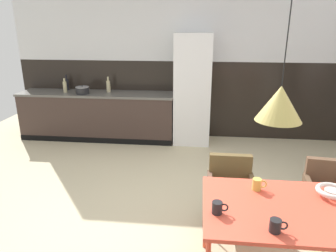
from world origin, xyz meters
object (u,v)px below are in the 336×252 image
object	(u,v)px
mug_white_ceramic	(276,226)
pendant_lamp_over_table_near	(280,103)
dining_table	(311,214)
armchair_facing_counter	(330,188)
bottle_vinegar_dark	(67,84)
cooking_pot	(83,90)
bottle_oil_tall	(65,87)
fruit_bowl	(332,191)
mug_wide_latte	(257,184)
refrigerator_column	(193,90)
armchair_corner_seat	(230,183)
bottle_wine_green	(108,86)
mug_dark_espresso	(218,208)

from	to	relation	value
mug_white_ceramic	pendant_lamp_over_table_near	world-z (taller)	pendant_lamp_over_table_near
dining_table	armchair_facing_counter	bearing A→B (deg)	59.89
dining_table	bottle_vinegar_dark	xyz separation A→B (m)	(-3.45, 3.50, 0.29)
armchair_facing_counter	cooking_pot	xyz separation A→B (m)	(-3.51, 2.36, 0.46)
bottle_oil_tall	pendant_lamp_over_table_near	bearing A→B (deg)	-46.98
fruit_bowl	cooking_pot	distance (m)	4.41
fruit_bowl	mug_wide_latte	world-z (taller)	mug_wide_latte
refrigerator_column	bottle_oil_tall	xyz separation A→B (m)	(-2.37, -0.05, 0.02)
refrigerator_column	bottle_vinegar_dark	size ratio (longest dim) A/B	6.69
armchair_corner_seat	armchair_facing_counter	bearing A→B (deg)	-179.85
bottle_wine_green	armchair_corner_seat	bearing A→B (deg)	-51.15
mug_white_ceramic	bottle_oil_tall	xyz separation A→B (m)	(-3.05, 3.57, 0.20)
dining_table	mug_white_ceramic	world-z (taller)	mug_white_ceramic
armchair_corner_seat	bottle_wine_green	world-z (taller)	bottle_wine_green
mug_white_ceramic	mug_wide_latte	bearing A→B (deg)	93.16
armchair_corner_seat	pendant_lamp_over_table_near	bearing A→B (deg)	103.21
dining_table	mug_dark_espresso	size ratio (longest dim) A/B	13.47
mug_white_ceramic	armchair_facing_counter	bearing A→B (deg)	54.29
bottle_vinegar_dark	cooking_pot	bearing A→B (deg)	-36.08
dining_table	armchair_corner_seat	xyz separation A→B (m)	(-0.53, 0.83, -0.22)
mug_dark_espresso	bottle_oil_tall	bearing A→B (deg)	128.12
dining_table	mug_wide_latte	size ratio (longest dim) A/B	13.44
bottle_oil_tall	cooking_pot	bearing A→B (deg)	-11.31
mug_wide_latte	pendant_lamp_over_table_near	world-z (taller)	pendant_lamp_over_table_near
cooking_pot	bottle_wine_green	size ratio (longest dim) A/B	0.84
armchair_facing_counter	bottle_oil_tall	world-z (taller)	bottle_oil_tall
refrigerator_column	cooking_pot	bearing A→B (deg)	-176.53
mug_dark_espresso	armchair_corner_seat	bearing A→B (deg)	78.65
mug_white_ceramic	pendant_lamp_over_table_near	bearing A→B (deg)	88.51
refrigerator_column	armchair_facing_counter	distance (m)	2.94
mug_white_ceramic	pendant_lamp_over_table_near	xyz separation A→B (m)	(0.01, 0.30, 0.78)
bottle_wine_green	pendant_lamp_over_table_near	bearing A→B (deg)	-56.37
armchair_facing_counter	bottle_vinegar_dark	bearing A→B (deg)	-27.62
armchair_facing_counter	fruit_bowl	bearing A→B (deg)	73.98
mug_wide_latte	cooking_pot	size ratio (longest dim) A/B	0.51
dining_table	bottle_oil_tall	world-z (taller)	bottle_oil_tall
fruit_bowl	pendant_lamp_over_table_near	xyz separation A→B (m)	(-0.55, -0.22, 0.78)
armchair_corner_seat	cooking_pot	world-z (taller)	cooking_pot
mug_dark_espresso	armchair_facing_counter	bearing A→B (deg)	38.75
refrigerator_column	pendant_lamp_over_table_near	bearing A→B (deg)	-78.26
bottle_oil_tall	dining_table	bearing A→B (deg)	-43.94
mug_wide_latte	refrigerator_column	bearing A→B (deg)	102.02
mug_dark_espresso	bottle_oil_tall	xyz separation A→B (m)	(-2.67, 3.40, 0.20)
armchair_corner_seat	bottle_vinegar_dark	size ratio (longest dim) A/B	2.60
armchair_facing_counter	mug_dark_espresso	size ratio (longest dim) A/B	6.18
mug_wide_latte	pendant_lamp_over_table_near	bearing A→B (deg)	-81.57
mug_white_ceramic	pendant_lamp_over_table_near	size ratio (longest dim) A/B	0.09
armchair_facing_counter	mug_white_ceramic	bearing A→B (deg)	60.89
cooking_pot	pendant_lamp_over_table_near	distance (m)	4.23
bottle_vinegar_dark	mug_wide_latte	bearing A→B (deg)	-46.54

